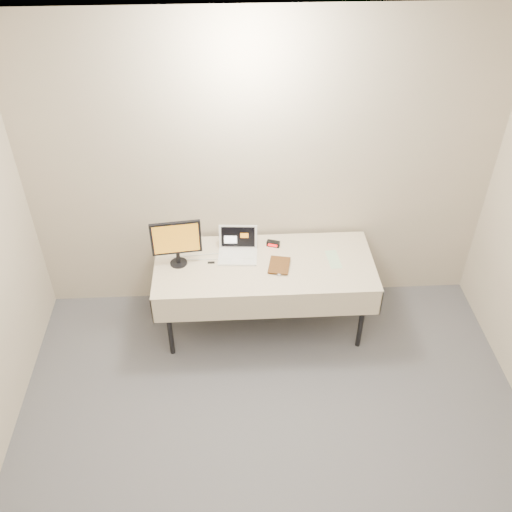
{
  "coord_description": "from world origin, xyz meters",
  "views": [
    {
      "loc": [
        -0.27,
        -1.67,
        3.79
      ],
      "look_at": [
        -0.07,
        1.99,
        0.86
      ],
      "focal_mm": 40.0,
      "sensor_mm": 36.0,
      "label": 1
    }
  ],
  "objects_px": {
    "table": "(264,269)",
    "monitor": "(176,240)",
    "laptop": "(238,248)",
    "book": "(269,255)"
  },
  "relations": [
    {
      "from": "laptop",
      "to": "monitor",
      "type": "xyz_separation_m",
      "value": [
        -0.5,
        -0.11,
        0.19
      ]
    },
    {
      "from": "table",
      "to": "laptop",
      "type": "bearing_deg",
      "value": 147.08
    },
    {
      "from": "monitor",
      "to": "table",
      "type": "bearing_deg",
      "value": -9.15
    },
    {
      "from": "table",
      "to": "monitor",
      "type": "relative_size",
      "value": 4.38
    },
    {
      "from": "laptop",
      "to": "monitor",
      "type": "relative_size",
      "value": 0.82
    },
    {
      "from": "laptop",
      "to": "book",
      "type": "height_order",
      "value": "same"
    },
    {
      "from": "table",
      "to": "book",
      "type": "xyz_separation_m",
      "value": [
        0.04,
        -0.04,
        0.18
      ]
    },
    {
      "from": "table",
      "to": "monitor",
      "type": "distance_m",
      "value": 0.79
    },
    {
      "from": "book",
      "to": "table",
      "type": "bearing_deg",
      "value": 147.8
    },
    {
      "from": "table",
      "to": "monitor",
      "type": "bearing_deg",
      "value": 177.3
    }
  ]
}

